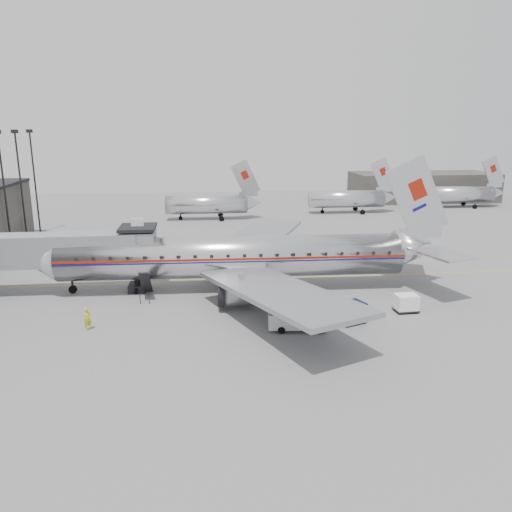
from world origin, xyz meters
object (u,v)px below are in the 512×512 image
at_px(baggage_cart_white, 406,303).
at_px(baggage_cart_navy, 351,312).
at_px(airliner, 241,257).
at_px(ramp_worker, 88,319).
at_px(service_van, 298,316).

bearing_deg(baggage_cart_white, baggage_cart_navy, -163.83).
distance_m(airliner, ramp_worker, 15.84).
relative_size(airliner, ramp_worker, 22.85).
bearing_deg(service_van, baggage_cart_white, 22.02).
height_order(service_van, baggage_cart_navy, service_van).
relative_size(airliner, service_van, 8.74).
xyz_separation_m(airliner, service_van, (3.70, -10.74, -2.16)).
relative_size(service_van, baggage_cart_navy, 1.79).
height_order(baggage_cart_navy, baggage_cart_white, baggage_cart_navy).
bearing_deg(airliner, service_van, -69.44).
xyz_separation_m(service_van, baggage_cart_white, (10.05, 2.88, -0.31)).
relative_size(baggage_cart_navy, baggage_cart_white, 1.30).
bearing_deg(airliner, ramp_worker, -143.46).
xyz_separation_m(baggage_cart_navy, ramp_worker, (-21.10, 0.80, -0.01)).
bearing_deg(service_van, baggage_cart_navy, 17.95).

